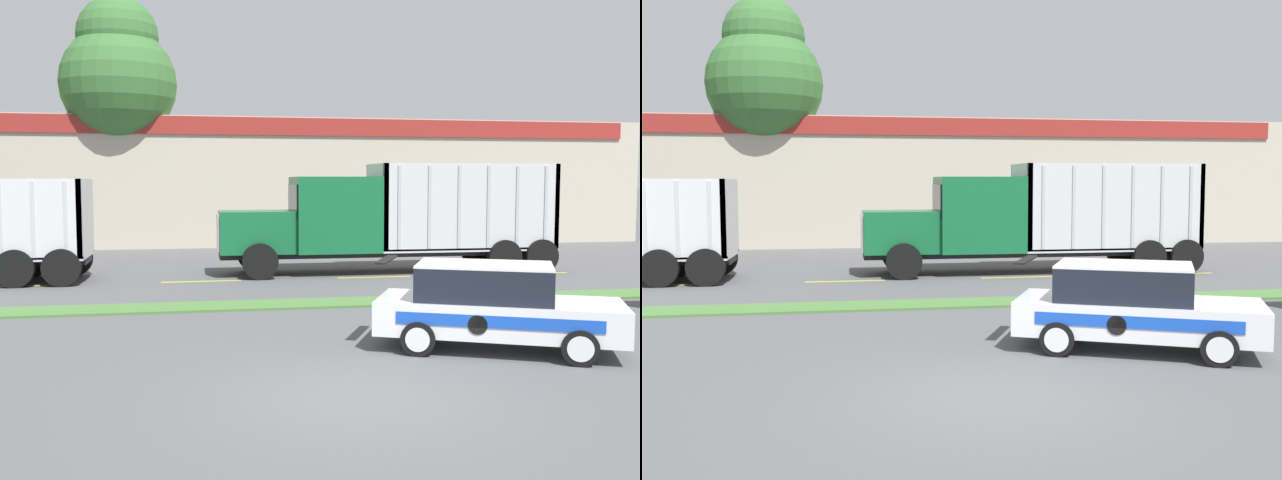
% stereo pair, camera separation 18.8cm
% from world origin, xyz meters
% --- Properties ---
extents(ground_plane, '(600.00, 600.00, 0.00)m').
position_xyz_m(ground_plane, '(0.00, 0.00, 0.00)').
color(ground_plane, '#515154').
extents(grass_verge, '(120.00, 1.27, 0.06)m').
position_xyz_m(grass_verge, '(0.00, 7.52, 0.03)').
color(grass_verge, '#477538').
rests_on(grass_verge, ground_plane).
extents(centre_line_3, '(2.40, 0.14, 0.01)m').
position_xyz_m(centre_line_3, '(-7.44, 12.16, 0.00)').
color(centre_line_3, yellow).
rests_on(centre_line_3, ground_plane).
extents(centre_line_4, '(2.40, 0.14, 0.01)m').
position_xyz_m(centre_line_4, '(-2.04, 12.16, 0.00)').
color(centre_line_4, yellow).
rests_on(centre_line_4, ground_plane).
extents(centre_line_5, '(2.40, 0.14, 0.01)m').
position_xyz_m(centre_line_5, '(3.36, 12.16, 0.00)').
color(centre_line_5, yellow).
rests_on(centre_line_5, ground_plane).
extents(centre_line_6, '(2.40, 0.14, 0.01)m').
position_xyz_m(centre_line_6, '(8.76, 12.16, 0.00)').
color(centre_line_6, yellow).
rests_on(centre_line_6, ground_plane).
extents(dump_truck_mid, '(11.17, 2.58, 3.60)m').
position_xyz_m(dump_truck_mid, '(3.32, 13.37, 1.68)').
color(dump_truck_mid, black).
rests_on(dump_truck_mid, ground_plane).
extents(rally_car, '(4.60, 3.40, 1.58)m').
position_xyz_m(rally_car, '(3.00, 2.33, 0.79)').
color(rally_car, white).
rests_on(rally_car, ground_plane).
extents(store_building_backdrop, '(43.93, 12.10, 5.98)m').
position_xyz_m(store_building_backdrop, '(-2.09, 29.09, 2.99)').
color(store_building_backdrop, '#BCB29E').
rests_on(store_building_backdrop, ground_plane).
extents(tree_behind_right, '(5.19, 5.19, 11.31)m').
position_xyz_m(tree_behind_right, '(-5.47, 24.10, 7.91)').
color(tree_behind_right, brown).
rests_on(tree_behind_right, ground_plane).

